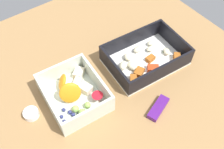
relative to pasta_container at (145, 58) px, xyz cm
name	(u,v)px	position (x,y,z in cm)	size (l,w,h in cm)	color
table_surface	(109,88)	(12.38, 0.59, -2.69)	(80.00, 80.00, 2.00)	#9E7547
pasta_container	(145,58)	(0.00, 0.00, 0.00)	(21.41, 15.78, 5.48)	white
fruit_bowl	(75,93)	(21.09, -1.18, 0.30)	(14.18, 16.47, 5.87)	silver
candy_bar	(158,108)	(6.95, 13.01, -1.09)	(7.00, 2.40, 1.20)	#51197A
paper_cup_liner	(31,114)	(31.92, -3.09, -0.91)	(3.53, 3.53, 1.57)	white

